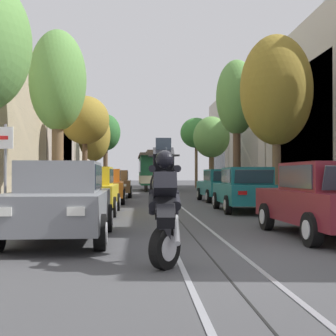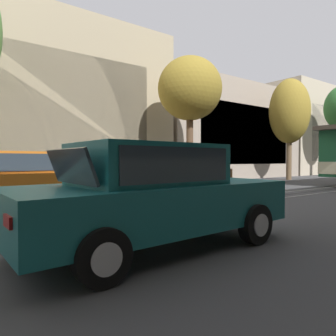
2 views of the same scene
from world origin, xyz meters
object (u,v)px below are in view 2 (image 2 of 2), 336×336
parked_car_orange_mid_left (14,179)px  street_tree_kerb_left_mid (190,89)px  parked_car_brown_fourth_left (179,174)px  street_tree_kerb_left_fourth (289,112)px  parked_car_teal_mid_right (153,195)px

parked_car_orange_mid_left → street_tree_kerb_left_mid: 9.26m
parked_car_orange_mid_left → parked_car_brown_fourth_left: (0.19, 5.83, 0.00)m
street_tree_kerb_left_mid → street_tree_kerb_left_fourth: 9.06m
parked_car_brown_fourth_left → parked_car_teal_mid_right: (5.50, -4.88, 0.00)m
parked_car_brown_fourth_left → street_tree_kerb_left_mid: bearing=131.5°
street_tree_kerb_left_mid → street_tree_kerb_left_fourth: size_ratio=0.94×
parked_car_brown_fourth_left → parked_car_teal_mid_right: bearing=-41.6°
parked_car_orange_mid_left → street_tree_kerb_left_fourth: (-2.17, 17.21, 3.78)m
parked_car_teal_mid_right → street_tree_kerb_left_mid: size_ratio=0.69×
parked_car_teal_mid_right → street_tree_kerb_left_fourth: (-7.86, 16.26, 3.78)m
street_tree_kerb_left_fourth → parked_car_teal_mid_right: bearing=-64.2°
parked_car_orange_mid_left → parked_car_teal_mid_right: 5.77m
parked_car_orange_mid_left → street_tree_kerb_left_fourth: 17.75m
parked_car_orange_mid_left → street_tree_kerb_left_mid: (-1.86, 8.16, 3.98)m
parked_car_teal_mid_right → street_tree_kerb_left_mid: (-7.55, 7.21, 3.98)m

